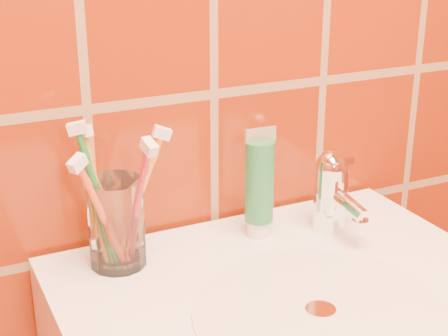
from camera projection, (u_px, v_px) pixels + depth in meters
glass_tumbler at (116, 223)px, 0.88m from camera, size 0.09×0.09×0.12m
toothpaste_tube at (259, 186)px, 0.96m from camera, size 0.04×0.04×0.16m
faucet at (333, 189)px, 0.98m from camera, size 0.05×0.11×0.12m
toothbrush_0 at (136, 206)px, 0.85m from camera, size 0.07×0.17×0.22m
toothbrush_1 at (98, 199)px, 0.86m from camera, size 0.10×0.08×0.21m
toothbrush_2 at (139, 196)px, 0.89m from camera, size 0.12×0.11×0.19m
toothbrush_3 at (103, 216)px, 0.84m from camera, size 0.15×0.14×0.19m
toothbrush_4 at (99, 198)px, 0.87m from camera, size 0.08×0.11×0.20m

